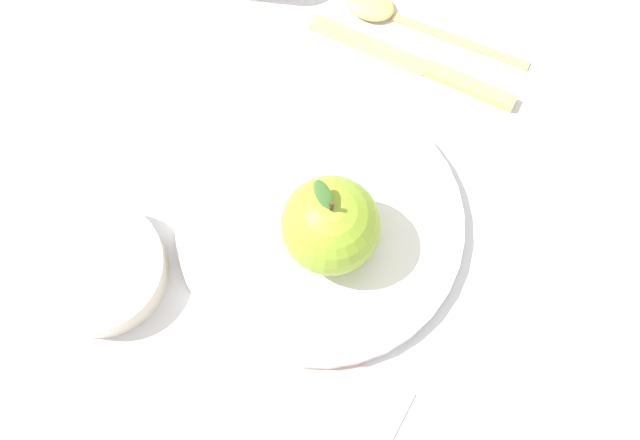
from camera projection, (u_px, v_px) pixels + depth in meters
ground_plane at (347, 189)px, 0.76m from camera, size 2.40×2.40×0.00m
dinner_plate at (320, 224)px, 0.74m from camera, size 0.25×0.25×0.02m
apple at (331, 225)px, 0.69m from camera, size 0.08×0.08×0.10m
side_bowl at (98, 268)px, 0.72m from camera, size 0.11×0.11×0.03m
knife at (430, 70)px, 0.80m from camera, size 0.19×0.11×0.01m
spoon at (392, 13)px, 0.81m from camera, size 0.17×0.11×0.01m
linen_napkin at (289, 401)px, 0.70m from camera, size 0.21×0.17×0.00m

